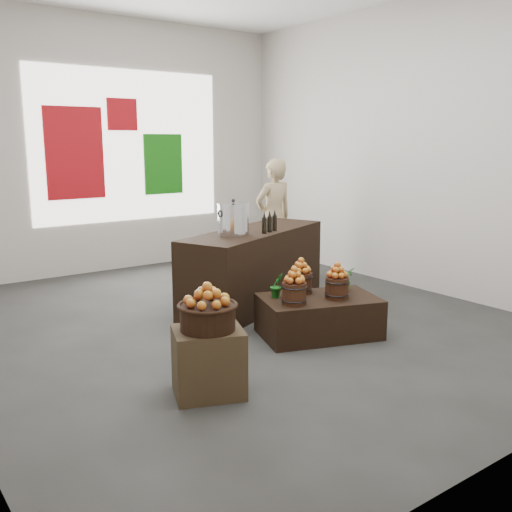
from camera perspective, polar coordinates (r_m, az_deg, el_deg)
ground at (r=6.75m, az=-2.15°, el=-6.56°), size 7.00×7.00×0.00m
back_wall at (r=9.53m, az=-14.31°, el=10.58°), size 6.00×0.04×4.00m
back_opening at (r=9.63m, az=-12.58°, el=10.66°), size 3.20×0.02×2.40m
deco_red_left at (r=9.29m, az=-17.68°, el=9.77°), size 0.90×0.04×1.40m
deco_green_right at (r=9.88m, az=-9.26°, el=9.06°), size 0.70×0.04×1.00m
deco_red_upper at (r=9.59m, az=-13.25°, el=13.62°), size 0.50×0.04×0.50m
crate at (r=4.83m, az=-4.77°, el=-10.52°), size 0.70×0.64×0.57m
wicker_basket at (r=4.70m, az=-4.85°, el=-6.14°), size 0.45×0.45×0.21m
apples_in_basket at (r=4.64m, az=-4.89°, el=-3.82°), size 0.35×0.35×0.19m
display_table at (r=6.26m, az=6.28°, el=-6.02°), size 1.42×1.13×0.43m
apple_bucket_front_left at (r=5.89m, az=3.84°, el=-3.76°), size 0.25×0.25×0.23m
apples_in_bucket_front_left at (r=5.84m, az=3.86°, el=-1.88°), size 0.19×0.19×0.17m
apple_bucket_front_right at (r=6.15m, az=8.09°, el=-3.19°), size 0.25×0.25×0.23m
apples_in_bucket_front_right at (r=6.10m, az=8.14°, el=-1.39°), size 0.19×0.19×0.17m
apple_bucket_rear at (r=6.33m, az=4.50°, el=-2.69°), size 0.25×0.25×0.23m
apples_in_bucket_rear at (r=6.28m, az=4.52°, el=-0.94°), size 0.19×0.19×0.17m
herb_garnish_right at (r=6.51m, az=8.81°, el=-2.29°), size 0.28×0.26×0.25m
herb_garnish_left at (r=6.13m, az=2.09°, el=-2.94°), size 0.15×0.12×0.27m
counter at (r=7.31m, az=-0.17°, el=-1.19°), size 2.49×1.64×0.98m
stock_pot_left at (r=6.78m, az=-2.29°, el=3.59°), size 0.37×0.37×0.37m
oil_cruets at (r=7.08m, az=1.49°, el=3.53°), size 0.26×0.16×0.27m
shopper at (r=8.94m, az=1.79°, el=3.88°), size 0.67×0.44×1.82m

